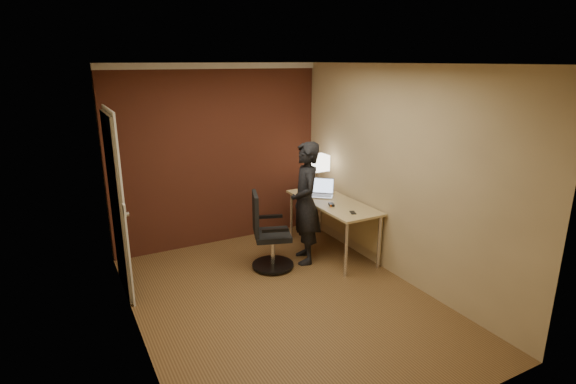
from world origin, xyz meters
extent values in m
plane|color=brown|center=(0.00, 0.00, 0.00)|extent=(4.00, 4.00, 0.00)
plane|color=white|center=(0.00, 0.00, 2.50)|extent=(4.00, 4.00, 0.00)
plane|color=tan|center=(0.00, 2.00, 1.25)|extent=(3.00, 0.00, 3.00)
plane|color=tan|center=(0.00, -2.00, 1.25)|extent=(3.00, 0.00, 3.00)
plane|color=tan|center=(-1.50, 0.00, 1.25)|extent=(0.00, 4.00, 4.00)
plane|color=tan|center=(1.50, 0.00, 1.25)|extent=(0.00, 4.00, 4.00)
cube|color=brown|center=(0.00, 1.97, 1.25)|extent=(2.98, 0.06, 2.50)
cube|color=silver|center=(0.00, 1.96, 2.46)|extent=(3.00, 0.08, 0.08)
cube|color=silver|center=(0.00, -1.96, 2.46)|extent=(3.00, 0.08, 0.08)
cube|color=silver|center=(-1.46, 0.00, 2.46)|extent=(0.08, 4.00, 0.08)
cube|color=silver|center=(1.46, 0.00, 2.46)|extent=(0.08, 4.00, 0.08)
cube|color=silver|center=(-1.48, 1.10, 1.00)|extent=(0.05, 0.82, 2.02)
cube|color=silver|center=(-1.46, 1.10, 1.00)|extent=(0.02, 0.92, 2.12)
cylinder|color=silver|center=(-1.43, 0.77, 1.00)|extent=(0.05, 0.05, 0.05)
cube|color=silver|center=(-1.49, 0.45, 1.15)|extent=(0.02, 0.08, 0.12)
cube|color=tan|center=(1.18, 0.85, 0.71)|extent=(0.60, 1.50, 0.03)
cube|color=tan|center=(1.46, 0.85, 0.43)|extent=(0.02, 1.38, 0.54)
cylinder|color=silver|center=(0.93, 0.16, 0.35)|extent=(0.04, 0.04, 0.70)
cylinder|color=silver|center=(0.93, 1.54, 0.35)|extent=(0.04, 0.04, 0.70)
cylinder|color=silver|center=(1.43, 0.16, 0.35)|extent=(0.04, 0.04, 0.70)
cylinder|color=silver|center=(1.43, 1.54, 0.35)|extent=(0.04, 0.04, 0.70)
cube|color=silver|center=(1.25, 1.32, 0.74)|extent=(0.11, 0.11, 0.01)
cylinder|color=silver|center=(1.25, 1.32, 0.90)|extent=(0.01, 0.01, 0.30)
cube|color=white|center=(1.25, 1.32, 1.16)|extent=(0.22, 0.22, 0.22)
cube|color=silver|center=(1.16, 1.11, 0.74)|extent=(0.40, 0.39, 0.01)
cube|color=silver|center=(1.23, 1.20, 0.85)|extent=(0.29, 0.26, 0.22)
cube|color=#B2CCF2|center=(1.23, 1.19, 0.85)|extent=(0.26, 0.23, 0.19)
cube|color=gray|center=(1.16, 1.10, 0.75)|extent=(0.30, 0.28, 0.00)
cube|color=black|center=(1.06, 0.69, 0.75)|extent=(0.09, 0.11, 0.03)
cube|color=black|center=(1.13, 0.33, 0.73)|extent=(0.10, 0.13, 0.01)
cylinder|color=black|center=(0.26, 0.79, 0.04)|extent=(0.53, 0.53, 0.03)
cylinder|color=silver|center=(0.26, 0.79, 0.23)|extent=(0.06, 0.06, 0.39)
cube|color=black|center=(0.26, 0.79, 0.44)|extent=(0.55, 0.55, 0.07)
cube|color=black|center=(0.06, 0.86, 0.73)|extent=(0.17, 0.39, 0.52)
cube|color=black|center=(0.34, 1.02, 0.60)|extent=(0.32, 0.15, 0.04)
cube|color=black|center=(0.18, 0.56, 0.60)|extent=(0.32, 0.15, 0.04)
imported|color=black|center=(0.73, 0.79, 0.79)|extent=(0.54, 0.66, 1.57)
camera|label=1|loc=(-2.02, -3.89, 2.53)|focal=28.00mm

